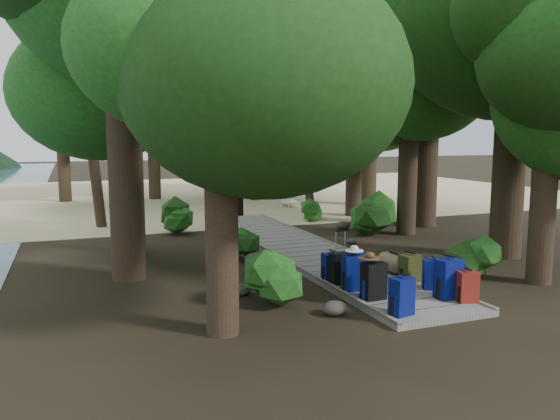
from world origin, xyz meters
name	(u,v)px	position (x,y,z in m)	size (l,w,h in m)	color
ground	(318,260)	(0.00, 0.00, 0.00)	(120.00, 120.00, 0.00)	black
sand_beach	(187,195)	(0.00, 16.00, 0.01)	(40.00, 22.00, 0.02)	#C9B387
boardwalk	(302,249)	(0.00, 1.00, 0.06)	(2.00, 12.00, 0.12)	slate
backpack_left_a	(402,294)	(-0.69, -4.63, 0.46)	(0.37, 0.26, 0.69)	#020466
backpack_left_b	(374,279)	(-0.65, -3.69, 0.49)	(0.40, 0.28, 0.74)	black
backpack_left_c	(354,270)	(-0.71, -3.05, 0.50)	(0.41, 0.30, 0.77)	#020466
backpack_left_d	(333,265)	(-0.74, -2.23, 0.42)	(0.39, 0.28, 0.60)	#020466
backpack_right_a	(468,285)	(0.79, -4.45, 0.42)	(0.34, 0.24, 0.60)	maroon
backpack_right_b	(449,277)	(0.62, -4.14, 0.52)	(0.44, 0.31, 0.79)	#020466
backpack_right_c	(433,273)	(0.74, -3.54, 0.43)	(0.37, 0.26, 0.62)	#020466
backpack_right_d	(410,267)	(0.63, -2.94, 0.43)	(0.40, 0.29, 0.61)	#343E18
duffel_right_khaki	(394,263)	(0.74, -2.19, 0.32)	(0.40, 0.60, 0.40)	#7B6749
suitcase_on_boardwalk	(340,268)	(-0.74, -2.56, 0.43)	(0.40, 0.22, 0.62)	black
lone_suitcase_on_sand	(237,206)	(0.25, 7.84, 0.38)	(0.45, 0.26, 0.71)	black
hat_brown	(370,255)	(-0.72, -3.65, 0.92)	(0.39, 0.39, 0.12)	#51351E
hat_white	(354,248)	(-0.74, -3.11, 0.95)	(0.35, 0.35, 0.12)	silver
kayak	(130,206)	(-3.36, 11.02, 0.18)	(0.72, 3.28, 0.33)	red
sun_lounger	(289,198)	(3.19, 9.74, 0.36)	(0.67, 2.08, 0.67)	silver
tree_right_a	(549,106)	(3.33, -3.60, 3.61)	(4.33, 4.33, 7.22)	#14330E
tree_right_b	(517,29)	(4.50, -1.41, 5.54)	(6.21, 6.21, 11.09)	#14330E
tree_right_c	(410,97)	(4.04, 2.22, 4.19)	(4.84, 4.84, 8.38)	#14330E
tree_right_d	(430,51)	(5.52, 3.37, 5.78)	(6.30, 6.30, 11.55)	#14330E
tree_right_e	(355,102)	(4.43, 6.31, 4.30)	(4.78, 4.78, 8.60)	#14330E
tree_right_f	(370,76)	(6.62, 9.02, 5.57)	(6.24, 6.24, 11.14)	#14330E
tree_left_a	(220,98)	(-3.54, -4.08, 3.57)	(4.28, 4.28, 7.13)	#14330E
tree_left_b	(120,35)	(-4.54, -0.19, 5.03)	(5.59, 5.59, 10.07)	#14330E
tree_left_c	(130,100)	(-4.13, 2.34, 3.91)	(4.49, 4.49, 7.82)	#14330E
tree_back_a	(153,113)	(-1.78, 14.81, 4.14)	(4.78, 4.78, 8.28)	#14330E
tree_back_b	(222,109)	(1.89, 15.68, 4.44)	(4.97, 4.97, 8.88)	#14330E
tree_back_c	(275,112)	(4.56, 15.08, 4.26)	(4.73, 4.73, 8.52)	#14330E
tree_back_d	(61,114)	(-5.84, 15.19, 4.03)	(4.84, 4.84, 8.07)	#14330E
palm_right_a	(313,119)	(2.79, 6.50, 3.64)	(4.27, 4.27, 7.28)	#103A10
palm_right_b	(308,103)	(4.73, 11.24, 4.51)	(4.67, 4.67, 9.02)	#103A10
palm_right_c	(258,118)	(2.81, 12.78, 3.88)	(4.88, 4.88, 7.77)	#103A10
palm_left_a	(88,112)	(-4.97, 6.98, 3.79)	(4.77, 4.77, 7.58)	#103A10
rock_left_a	(335,308)	(-1.54, -3.92, 0.12)	(0.44, 0.39, 0.24)	#4C473F
rock_left_b	(242,290)	(-2.67, -2.24, 0.10)	(0.37, 0.34, 0.21)	#4C473F
rock_left_c	(255,259)	(-1.62, 0.12, 0.13)	(0.48, 0.43, 0.26)	#4C473F
rock_left_d	(215,240)	(-1.87, 2.93, 0.09)	(0.33, 0.30, 0.18)	#4C473F
rock_right_a	(452,280)	(1.56, -3.09, 0.10)	(0.38, 0.34, 0.21)	#4C473F
rock_right_b	(437,260)	(2.35, -1.56, 0.12)	(0.44, 0.40, 0.24)	#4C473F
rock_right_c	(352,241)	(1.71, 1.44, 0.08)	(0.28, 0.25, 0.15)	#4C473F
rock_right_d	(343,225)	(2.62, 3.69, 0.13)	(0.49, 0.44, 0.27)	#4C473F
shrub_left_a	(270,277)	(-2.38, -3.01, 0.52)	(1.16, 1.16, 1.05)	#184915
shrub_left_b	(238,244)	(-1.80, 0.83, 0.37)	(0.82, 0.82, 0.74)	#184915
shrub_left_c	(181,218)	(-2.44, 4.90, 0.48)	(1.06, 1.06, 0.96)	#184915
shrub_right_a	(474,258)	(2.31, -2.82, 0.45)	(0.99, 0.99, 0.89)	#184915
shrub_right_b	(371,214)	(2.94, 2.46, 0.64)	(1.43, 1.43, 1.29)	#184915
shrub_right_c	(312,211)	(2.38, 5.59, 0.37)	(0.82, 0.82, 0.74)	#184915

